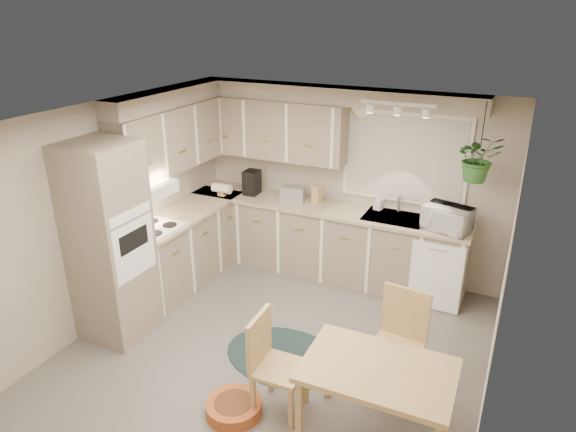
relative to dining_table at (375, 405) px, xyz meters
The scene contains 35 objects.
floor 1.47m from the dining_table, 151.27° to the left, with size 4.20×4.20×0.00m, color slate.
ceiling 2.48m from the dining_table, 151.27° to the left, with size 4.20×4.20×0.00m, color silver.
wall_back 3.16m from the dining_table, 114.11° to the left, with size 4.00×0.04×2.40m, color #AD9E8F.
wall_front 2.06m from the dining_table, 131.30° to the right, with size 4.00×0.04×2.40m, color #AD9E8F.
wall_left 3.42m from the dining_table, 168.12° to the left, with size 0.04×4.20×2.40m, color #AD9E8F.
wall_right 1.32m from the dining_table, 42.12° to the left, with size 0.04×4.20×2.40m, color #AD9E8F.
base_cab_left 3.33m from the dining_table, 152.13° to the left, with size 0.60×1.85×0.90m, color gray.
base_cab_back 2.87m from the dining_table, 120.20° to the left, with size 3.60×0.60×0.90m, color gray.
counter_left 3.37m from the dining_table, 152.05° to the left, with size 0.64×1.89×0.04m, color tan.
counter_back 2.92m from the dining_table, 120.30° to the left, with size 3.64×0.64×0.04m, color tan.
oven_stack 3.02m from the dining_table, behind, with size 0.65×0.65×2.10m, color gray.
wall_oven_face 2.71m from the dining_table, behind, with size 0.02×0.56×0.58m, color white.
upper_cab_left 3.79m from the dining_table, 151.27° to the left, with size 0.35×2.00×0.75m, color gray.
upper_cab_back 3.74m from the dining_table, 130.73° to the left, with size 2.00×0.35×0.75m, color gray.
soffit_left 4.02m from the dining_table, 151.47° to the left, with size 0.30×2.00×0.20m, color #AD9E8F.
soffit_back 3.57m from the dining_table, 118.76° to the left, with size 3.60×0.30×0.20m, color #AD9E8F.
cooktop 3.14m from the dining_table, 161.43° to the left, with size 0.52×0.58×0.02m, color white.
range_hood 3.27m from the dining_table, 161.55° to the left, with size 0.40×0.60×0.14m, color white.
window_blinds 3.07m from the dining_table, 101.20° to the left, with size 1.40×0.02×1.00m, color silver.
window_frame 3.08m from the dining_table, 101.16° to the left, with size 1.50×0.02×1.10m, color white.
sink 2.60m from the dining_table, 102.38° to the left, with size 0.70×0.48×0.10m, color #A2A4A9.
dishwasher_front 2.17m from the dining_table, 88.55° to the left, with size 0.58×0.01×0.83m, color white.
track_light_bar 3.03m from the dining_table, 103.72° to the left, with size 0.80×0.04×0.04m, color white.
wall_clock 3.48m from the dining_table, 111.69° to the left, with size 0.30×0.30×0.03m, color #DDBC4E.
dining_table is the anchor object (origin of this frame).
chair_left 0.84m from the dining_table, behind, with size 0.43×0.43×0.91m, color tan.
chair_back 0.66m from the dining_table, 91.12° to the left, with size 0.45×0.45×0.97m, color tan.
braided_rug 1.35m from the dining_table, 149.82° to the left, with size 1.23×0.92×0.01m, color black.
pet_bed 1.24m from the dining_table, 169.21° to the right, with size 0.49×0.49×0.11m, color #B56824.
microwave 2.50m from the dining_table, 88.21° to the left, with size 0.50×0.28×0.34m, color white.
soap_bottle 2.82m from the dining_table, 106.62° to the left, with size 0.09×0.21×0.09m, color white.
hanging_plant 2.77m from the dining_table, 82.47° to the left, with size 0.46×0.51×0.40m, color #2D5F26.
coffee_maker 3.59m from the dining_table, 134.98° to the left, with size 0.18×0.22×0.32m, color black.
toaster 3.20m from the dining_table, 126.95° to the left, with size 0.31×0.18×0.19m, color #A2A4A9.
knife_block 3.05m from the dining_table, 121.65° to the left, with size 0.11×0.11×0.23m, color tan.
Camera 1 is at (1.98, -3.85, 3.29)m, focal length 32.00 mm.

